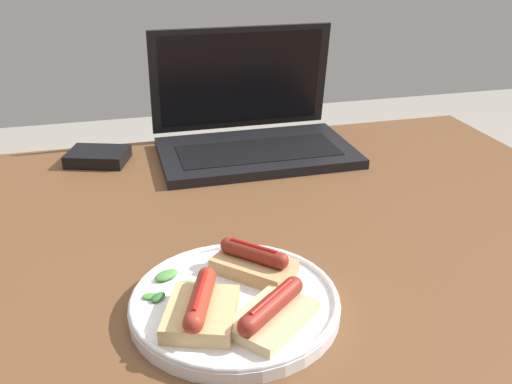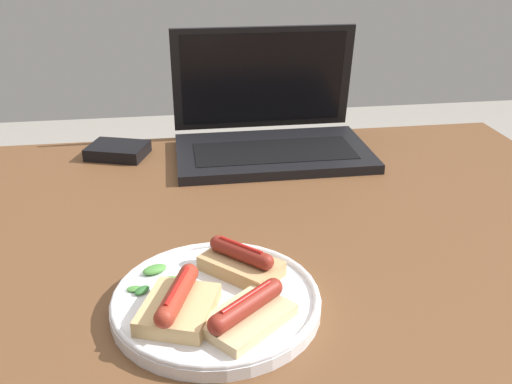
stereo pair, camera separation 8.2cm
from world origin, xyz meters
The scene contains 8 objects.
desk centered at (0.00, 0.00, 0.65)m, with size 1.13×0.82×0.75m.
laptop centered at (0.05, 0.30, 0.79)m, with size 0.37×0.26×0.23m.
plate centered at (-0.10, -0.20, 0.76)m, with size 0.25×0.25×0.02m.
sausage_toast_left centered at (-0.15, -0.23, 0.78)m, with size 0.10×0.11×0.04m.
sausage_toast_middle centered at (-0.07, -0.25, 0.78)m, with size 0.12×0.11×0.04m.
sausage_toast_right centered at (-0.07, -0.15, 0.78)m, with size 0.11×0.11×0.04m.
salad_pile centered at (-0.17, -0.15, 0.77)m, with size 0.07×0.07×0.01m.
external_drive centered at (-0.25, 0.32, 0.76)m, with size 0.13×0.11×0.02m.
Camera 1 is at (-0.22, -0.73, 1.16)m, focal length 40.00 mm.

